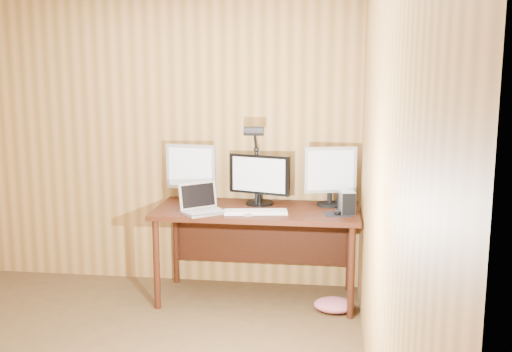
% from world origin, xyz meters
% --- Properties ---
extents(room_shell, '(4.00, 4.00, 4.00)m').
position_xyz_m(room_shell, '(0.00, 0.00, 1.25)').
color(room_shell, '#50391E').
rests_on(room_shell, ground).
extents(desk, '(1.60, 0.70, 0.75)m').
position_xyz_m(desk, '(0.93, 1.70, 0.63)').
color(desk, '#35160B').
rests_on(desk, floor).
extents(monitor_center, '(0.51, 0.23, 0.41)m').
position_xyz_m(monitor_center, '(0.93, 1.78, 0.96)').
color(monitor_center, black).
rests_on(monitor_center, desk).
extents(monitor_left, '(0.42, 0.20, 0.47)m').
position_xyz_m(monitor_left, '(0.36, 1.82, 1.01)').
color(monitor_left, black).
rests_on(monitor_left, desk).
extents(monitor_right, '(0.42, 0.20, 0.48)m').
position_xyz_m(monitor_right, '(1.50, 1.80, 1.01)').
color(monitor_right, black).
rests_on(monitor_right, desk).
extents(laptop, '(0.39, 0.38, 0.22)m').
position_xyz_m(laptop, '(0.52, 1.46, 0.81)').
color(laptop, silver).
rests_on(laptop, desk).
extents(keyboard, '(0.50, 0.22, 0.02)m').
position_xyz_m(keyboard, '(0.94, 1.48, 0.76)').
color(keyboard, white).
rests_on(keyboard, desk).
extents(mousepad, '(0.21, 0.18, 0.00)m').
position_xyz_m(mousepad, '(1.56, 1.51, 0.75)').
color(mousepad, black).
rests_on(mousepad, desk).
extents(mouse, '(0.07, 0.11, 0.04)m').
position_xyz_m(mouse, '(1.56, 1.51, 0.77)').
color(mouse, black).
rests_on(mouse, mousepad).
extents(hard_drive, '(0.13, 0.17, 0.17)m').
position_xyz_m(hard_drive, '(1.63, 1.57, 0.84)').
color(hard_drive, silver).
rests_on(hard_drive, desk).
extents(phone, '(0.06, 0.11, 0.02)m').
position_xyz_m(phone, '(0.89, 1.42, 0.76)').
color(phone, silver).
rests_on(phone, desk).
extents(speaker, '(0.05, 0.05, 0.11)m').
position_xyz_m(speaker, '(1.58, 1.72, 0.81)').
color(speaker, black).
rests_on(speaker, desk).
extents(desk_lamp, '(0.16, 0.22, 0.68)m').
position_xyz_m(desk_lamp, '(0.90, 1.77, 1.17)').
color(desk_lamp, black).
rests_on(desk_lamp, desk).
extents(fabric_pile, '(0.38, 0.34, 0.10)m').
position_xyz_m(fabric_pile, '(1.55, 1.45, 0.05)').
color(fabric_pile, '#BF5C6B').
rests_on(fabric_pile, floor).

